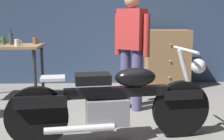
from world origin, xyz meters
TOP-DOWN VIEW (x-y plane):
  - ground_plane at (0.00, 0.00)m, footprint 12.00×12.00m
  - back_wall at (0.00, 2.80)m, footprint 8.00×0.12m
  - workbench at (-1.74, 1.55)m, footprint 1.30×0.64m
  - motorcycle at (-0.02, -0.02)m, footprint 2.18×0.67m
  - person_standing at (0.28, 1.07)m, footprint 0.46×0.41m
  - wooden_dresser at (1.09, 2.30)m, footprint 0.80×0.47m
  - mug_green_speckled at (-1.73, 1.71)m, footprint 0.12×0.08m
  - mug_white_ceramic at (-1.41, 1.36)m, footprint 0.11×0.08m
  - mug_brown_stoneware at (-1.21, 1.69)m, footprint 0.12×0.09m
  - bottle at (-1.57, 1.61)m, footprint 0.06×0.06m

SIDE VIEW (x-z plane):
  - ground_plane at x=0.00m, z-range 0.00..0.00m
  - motorcycle at x=-0.02m, z-range -0.05..0.95m
  - wooden_dresser at x=1.09m, z-range 0.00..1.10m
  - workbench at x=-1.74m, z-range 0.34..1.24m
  - person_standing at x=0.28m, z-range 0.09..1.76m
  - mug_white_ceramic at x=-1.41m, z-range 0.90..1.00m
  - mug_brown_stoneware at x=-1.21m, z-range 0.90..1.01m
  - mug_green_speckled at x=-1.73m, z-range 0.90..1.01m
  - bottle at x=-1.57m, z-range 0.88..1.12m
  - back_wall at x=0.00m, z-range 0.00..3.10m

